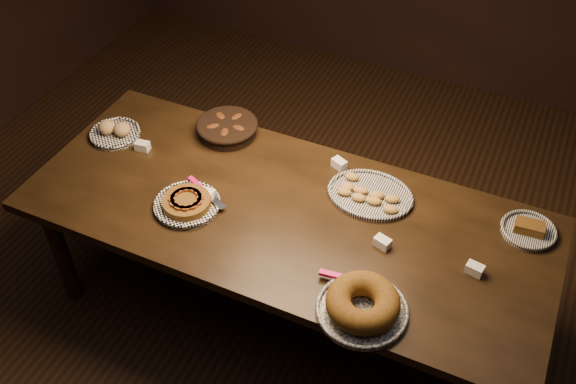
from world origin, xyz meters
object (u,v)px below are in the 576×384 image
at_px(madeleine_platter, 369,194).
at_px(bundt_cake_plate, 362,305).
at_px(apple_tart_plate, 187,203).
at_px(buffet_table, 285,222).

relative_size(madeleine_platter, bundt_cake_plate, 0.96).
height_order(madeleine_platter, bundt_cake_plate, bundt_cake_plate).
bearing_deg(bundt_cake_plate, apple_tart_plate, 141.93).
distance_m(buffet_table, bundt_cake_plate, 0.64).
bearing_deg(buffet_table, bundt_cake_plate, -36.87).
xyz_separation_m(buffet_table, bundt_cake_plate, (0.51, -0.38, 0.12)).
distance_m(madeleine_platter, bundt_cake_plate, 0.65).
relative_size(apple_tart_plate, bundt_cake_plate, 0.80).
bearing_deg(apple_tart_plate, buffet_table, 21.85).
bearing_deg(bundt_cake_plate, madeleine_platter, 82.30).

